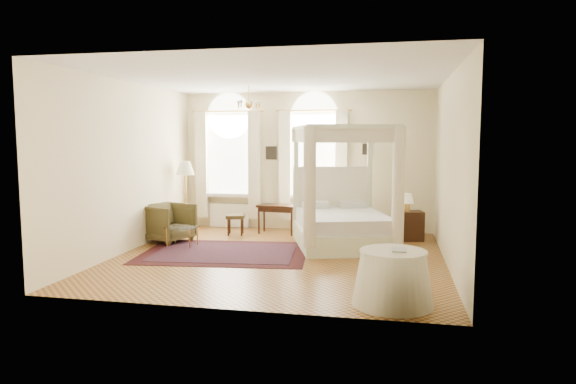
# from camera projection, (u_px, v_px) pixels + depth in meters

# --- Properties ---
(ground) EXTENTS (6.00, 6.00, 0.00)m
(ground) POSITION_uv_depth(u_px,v_px,m) (279.00, 257.00, 9.55)
(ground) COLOR #A5742F
(ground) RESTS_ON ground
(room_walls) EXTENTS (6.00, 6.00, 6.00)m
(room_walls) POSITION_uv_depth(u_px,v_px,m) (279.00, 151.00, 9.34)
(room_walls) COLOR beige
(room_walls) RESTS_ON ground
(window_left) EXTENTS (1.62, 0.27, 3.29)m
(window_left) POSITION_uv_depth(u_px,v_px,m) (229.00, 168.00, 12.57)
(window_left) COLOR white
(window_left) RESTS_ON room_walls
(window_right) EXTENTS (1.62, 0.27, 3.29)m
(window_right) POSITION_uv_depth(u_px,v_px,m) (313.00, 169.00, 12.15)
(window_right) COLOR white
(window_right) RESTS_ON room_walls
(chandelier) EXTENTS (0.51, 0.45, 0.50)m
(chandelier) POSITION_uv_depth(u_px,v_px,m) (249.00, 104.00, 10.59)
(chandelier) COLOR #B98A3D
(chandelier) RESTS_ON room_walls
(wall_pictures) EXTENTS (2.54, 0.03, 0.39)m
(wall_pictures) POSITION_uv_depth(u_px,v_px,m) (309.00, 151.00, 12.23)
(wall_pictures) COLOR black
(wall_pictures) RESTS_ON room_walls
(canopy_bed) EXTENTS (2.42, 2.69, 2.46)m
(canopy_bed) POSITION_uv_depth(u_px,v_px,m) (342.00, 219.00, 10.49)
(canopy_bed) COLOR beige
(canopy_bed) RESTS_ON ground
(nightstand) EXTENTS (0.52, 0.49, 0.63)m
(nightstand) POSITION_uv_depth(u_px,v_px,m) (412.00, 226.00, 11.09)
(nightstand) COLOR #32190D
(nightstand) RESTS_ON ground
(nightstand_lamp) EXTENTS (0.26, 0.26, 0.39)m
(nightstand_lamp) POSITION_uv_depth(u_px,v_px,m) (408.00, 200.00, 11.01)
(nightstand_lamp) COLOR #B98A3D
(nightstand_lamp) RESTS_ON nightstand
(writing_desk) EXTENTS (0.94, 0.56, 0.67)m
(writing_desk) POSITION_uv_depth(u_px,v_px,m) (278.00, 209.00, 11.84)
(writing_desk) COLOR #32190D
(writing_desk) RESTS_ON ground
(laptop) EXTENTS (0.32, 0.21, 0.03)m
(laptop) POSITION_uv_depth(u_px,v_px,m) (269.00, 204.00, 11.92)
(laptop) COLOR black
(laptop) RESTS_ON writing_desk
(stool) EXTENTS (0.47, 0.47, 0.46)m
(stool) POSITION_uv_depth(u_px,v_px,m) (235.00, 218.00, 11.73)
(stool) COLOR #463A1E
(stool) RESTS_ON ground
(armchair) EXTENTS (1.15, 1.13, 0.82)m
(armchair) POSITION_uv_depth(u_px,v_px,m) (169.00, 223.00, 10.94)
(armchair) COLOR #443C1D
(armchair) RESTS_ON ground
(coffee_table) EXTENTS (0.63, 0.47, 0.41)m
(coffee_table) POSITION_uv_depth(u_px,v_px,m) (182.00, 229.00, 10.46)
(coffee_table) COLOR silver
(coffee_table) RESTS_ON ground
(floor_lamp) EXTENTS (0.43, 0.43, 1.67)m
(floor_lamp) POSITION_uv_depth(u_px,v_px,m) (185.00, 172.00, 11.95)
(floor_lamp) COLOR #B98A3D
(floor_lamp) RESTS_ON ground
(oriental_rug) EXTENTS (3.37, 2.58, 0.01)m
(oriental_rug) POSITION_uv_depth(u_px,v_px,m) (225.00, 252.00, 9.90)
(oriental_rug) COLOR #380D0F
(oriental_rug) RESTS_ON ground
(side_table) EXTENTS (1.08, 1.08, 0.73)m
(side_table) POSITION_uv_depth(u_px,v_px,m) (393.00, 278.00, 6.79)
(side_table) COLOR beige
(side_table) RESTS_ON ground
(book) EXTENTS (0.19, 0.26, 0.02)m
(book) POSITION_uv_depth(u_px,v_px,m) (392.00, 250.00, 6.73)
(book) COLOR black
(book) RESTS_ON side_table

